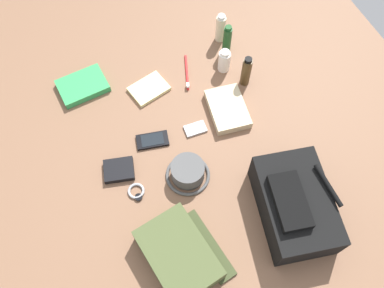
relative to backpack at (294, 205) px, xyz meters
The scene contains 16 objects.
ground_plane 0.44m from the backpack, 148.51° to the right, with size 2.64×2.02×0.02m, color brown.
backpack is the anchor object (origin of this frame).
toiletry_pouch 0.42m from the backpack, 90.32° to the right, with size 0.30×0.28×0.09m.
bucket_hat 0.39m from the backpack, 133.63° to the right, with size 0.17×0.17×0.08m.
lotion_bottle 0.83m from the backpack, behind, with size 0.04×0.04×0.14m.
shampoo_bottle 0.77m from the backpack, behind, with size 0.04×0.04×0.14m.
toothpaste_tube 0.67m from the backpack, behind, with size 0.05×0.05×0.11m.
cologne_bottle 0.58m from the backpack, 169.97° to the left, with size 0.04×0.04×0.15m.
paperback_novel 0.97m from the backpack, 146.59° to the right, with size 0.16×0.21×0.03m.
cell_phone 0.58m from the backpack, 142.36° to the right, with size 0.09×0.13×0.01m.
media_player 0.48m from the backpack, 157.82° to the right, with size 0.06×0.09×0.01m.
wristwatch 0.56m from the backpack, 120.28° to the right, with size 0.07×0.06×0.01m.
toothbrush 0.71m from the backpack, behind, with size 0.17×0.07×0.02m.
wallet 0.64m from the backpack, 126.96° to the right, with size 0.09×0.11×0.02m, color black.
notepad 0.75m from the backpack, 157.74° to the right, with size 0.11×0.15×0.02m, color beige.
folded_towel 0.47m from the backpack, behind, with size 0.20×0.14×0.04m, color #C6B289.
Camera 1 is at (0.64, -0.27, 1.37)m, focal length 37.27 mm.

